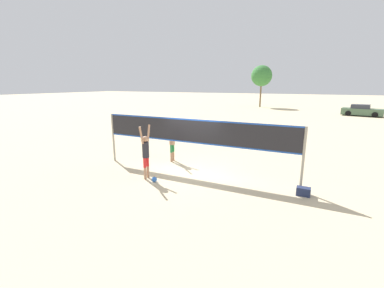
{
  "coord_description": "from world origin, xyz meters",
  "views": [
    {
      "loc": [
        4.77,
        -9.74,
        3.87
      ],
      "look_at": [
        0.0,
        0.0,
        1.33
      ],
      "focal_mm": 24.0,
      "sensor_mm": 36.0,
      "label": 1
    }
  ],
  "objects_px": {
    "player_blocker": "(172,140)",
    "tree_left_cluster": "(262,76)",
    "player_spiker": "(146,151)",
    "volleyball_net": "(192,134)",
    "parked_car_near": "(362,111)",
    "volleyball": "(154,179)",
    "gear_bag": "(303,191)"
  },
  "relations": [
    {
      "from": "player_blocker",
      "to": "player_spiker",
      "type": "bearing_deg",
      "value": 6.22
    },
    {
      "from": "player_blocker",
      "to": "volleyball",
      "type": "relative_size",
      "value": 9.99
    },
    {
      "from": "player_blocker",
      "to": "tree_left_cluster",
      "type": "xyz_separation_m",
      "value": [
        -2.59,
        34.25,
        4.06
      ]
    },
    {
      "from": "player_blocker",
      "to": "parked_car_near",
      "type": "relative_size",
      "value": 0.46
    },
    {
      "from": "player_spiker",
      "to": "volleyball",
      "type": "height_order",
      "value": "player_spiker"
    },
    {
      "from": "player_spiker",
      "to": "player_blocker",
      "type": "xyz_separation_m",
      "value": [
        -0.29,
        2.63,
        -0.06
      ]
    },
    {
      "from": "volleyball_net",
      "to": "gear_bag",
      "type": "relative_size",
      "value": 19.19
    },
    {
      "from": "volleyball_net",
      "to": "player_spiker",
      "type": "xyz_separation_m",
      "value": [
        -1.43,
        -1.42,
        -0.59
      ]
    },
    {
      "from": "player_blocker",
      "to": "tree_left_cluster",
      "type": "height_order",
      "value": "tree_left_cluster"
    },
    {
      "from": "player_blocker",
      "to": "parked_car_near",
      "type": "bearing_deg",
      "value": 157.07
    },
    {
      "from": "player_spiker",
      "to": "volleyball",
      "type": "relative_size",
      "value": 10.45
    },
    {
      "from": "volleyball_net",
      "to": "parked_car_near",
      "type": "relative_size",
      "value": 1.93
    },
    {
      "from": "volleyball_net",
      "to": "parked_car_near",
      "type": "distance_m",
      "value": 29.79
    },
    {
      "from": "player_spiker",
      "to": "tree_left_cluster",
      "type": "xyz_separation_m",
      "value": [
        -2.88,
        36.89,
        4.01
      ]
    },
    {
      "from": "player_spiker",
      "to": "parked_car_near",
      "type": "bearing_deg",
      "value": -20.59
    },
    {
      "from": "volleyball_net",
      "to": "player_spiker",
      "type": "relative_size",
      "value": 4.02
    },
    {
      "from": "parked_car_near",
      "to": "tree_left_cluster",
      "type": "distance_m",
      "value": 16.43
    },
    {
      "from": "volleyball_net",
      "to": "gear_bag",
      "type": "distance_m",
      "value": 4.89
    },
    {
      "from": "volleyball",
      "to": "parked_car_near",
      "type": "bearing_deg",
      "value": 70.42
    },
    {
      "from": "volleyball_net",
      "to": "parked_car_near",
      "type": "height_order",
      "value": "volleyball_net"
    },
    {
      "from": "gear_bag",
      "to": "tree_left_cluster",
      "type": "height_order",
      "value": "tree_left_cluster"
    },
    {
      "from": "gear_bag",
      "to": "tree_left_cluster",
      "type": "xyz_separation_m",
      "value": [
        -8.91,
        35.85,
        5.05
      ]
    },
    {
      "from": "parked_car_near",
      "to": "tree_left_cluster",
      "type": "xyz_separation_m",
      "value": [
        -13.99,
        7.32,
        4.56
      ]
    },
    {
      "from": "player_spiker",
      "to": "volleyball",
      "type": "xyz_separation_m",
      "value": [
        0.52,
        -0.2,
        -1.08
      ]
    },
    {
      "from": "player_blocker",
      "to": "parked_car_near",
      "type": "height_order",
      "value": "player_blocker"
    },
    {
      "from": "volleyball",
      "to": "tree_left_cluster",
      "type": "relative_size",
      "value": 0.03
    },
    {
      "from": "parked_car_near",
      "to": "tree_left_cluster",
      "type": "height_order",
      "value": "tree_left_cluster"
    },
    {
      "from": "parked_car_near",
      "to": "player_spiker",
      "type": "bearing_deg",
      "value": -99.1
    },
    {
      "from": "volleyball_net",
      "to": "parked_car_near",
      "type": "xyz_separation_m",
      "value": [
        9.68,
        28.15,
        -1.14
      ]
    },
    {
      "from": "player_blocker",
      "to": "parked_car_near",
      "type": "xyz_separation_m",
      "value": [
        11.39,
        26.93,
        -0.49
      ]
    },
    {
      "from": "player_spiker",
      "to": "volleyball",
      "type": "bearing_deg",
      "value": -111.18
    },
    {
      "from": "volleyball",
      "to": "parked_car_near",
      "type": "relative_size",
      "value": 0.05
    }
  ]
}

